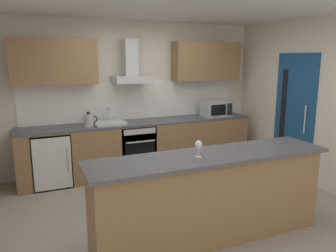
{
  "coord_description": "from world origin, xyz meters",
  "views": [
    {
      "loc": [
        -1.76,
        -3.74,
        1.98
      ],
      "look_at": [
        -0.0,
        0.36,
        1.05
      ],
      "focal_mm": 35.26,
      "sensor_mm": 36.0,
      "label": 1
    }
  ],
  "objects_px": {
    "microwave": "(216,108)",
    "range_hood": "(131,69)",
    "oven": "(135,147)",
    "kettle": "(89,120)",
    "sink": "(110,123)",
    "refrigerator": "(51,159)",
    "wine_glass": "(199,146)"
  },
  "relations": [
    {
      "from": "microwave",
      "to": "wine_glass",
      "type": "xyz_separation_m",
      "value": [
        -1.64,
        -2.36,
        0.04
      ]
    },
    {
      "from": "refrigerator",
      "to": "range_hood",
      "type": "xyz_separation_m",
      "value": [
        1.37,
        0.13,
        1.36
      ]
    },
    {
      "from": "refrigerator",
      "to": "sink",
      "type": "height_order",
      "value": "sink"
    },
    {
      "from": "oven",
      "to": "sink",
      "type": "xyz_separation_m",
      "value": [
        -0.42,
        0.01,
        0.47
      ]
    },
    {
      "from": "microwave",
      "to": "sink",
      "type": "bearing_deg",
      "value": 178.89
    },
    {
      "from": "wine_glass",
      "to": "kettle",
      "type": "bearing_deg",
      "value": 106.82
    },
    {
      "from": "sink",
      "to": "oven",
      "type": "bearing_deg",
      "value": -1.5
    },
    {
      "from": "refrigerator",
      "to": "kettle",
      "type": "distance_m",
      "value": 0.84
    },
    {
      "from": "kettle",
      "to": "wine_glass",
      "type": "relative_size",
      "value": 1.62
    },
    {
      "from": "range_hood",
      "to": "microwave",
      "type": "bearing_deg",
      "value": -5.69
    },
    {
      "from": "sink",
      "to": "wine_glass",
      "type": "relative_size",
      "value": 2.81
    },
    {
      "from": "range_hood",
      "to": "wine_glass",
      "type": "distance_m",
      "value": 2.61
    },
    {
      "from": "microwave",
      "to": "wine_glass",
      "type": "bearing_deg",
      "value": -124.8
    },
    {
      "from": "kettle",
      "to": "wine_glass",
      "type": "xyz_separation_m",
      "value": [
        0.71,
        -2.35,
        0.09
      ]
    },
    {
      "from": "wine_glass",
      "to": "range_hood",
      "type": "bearing_deg",
      "value": 88.66
    },
    {
      "from": "oven",
      "to": "kettle",
      "type": "xyz_separation_m",
      "value": [
        -0.77,
        -0.03,
        0.55
      ]
    },
    {
      "from": "kettle",
      "to": "wine_glass",
      "type": "bearing_deg",
      "value": -73.18
    },
    {
      "from": "refrigerator",
      "to": "wine_glass",
      "type": "height_order",
      "value": "wine_glass"
    },
    {
      "from": "sink",
      "to": "range_hood",
      "type": "distance_m",
      "value": 0.96
    },
    {
      "from": "range_hood",
      "to": "kettle",
      "type": "bearing_deg",
      "value": -168.03
    },
    {
      "from": "oven",
      "to": "kettle",
      "type": "height_order",
      "value": "kettle"
    },
    {
      "from": "microwave",
      "to": "wine_glass",
      "type": "relative_size",
      "value": 2.81
    },
    {
      "from": "microwave",
      "to": "range_hood",
      "type": "xyz_separation_m",
      "value": [
        -1.58,
        0.16,
        0.74
      ]
    },
    {
      "from": "refrigerator",
      "to": "wine_glass",
      "type": "bearing_deg",
      "value": -61.15
    },
    {
      "from": "oven",
      "to": "microwave",
      "type": "xyz_separation_m",
      "value": [
        1.58,
        -0.03,
        0.59
      ]
    },
    {
      "from": "sink",
      "to": "kettle",
      "type": "xyz_separation_m",
      "value": [
        -0.35,
        -0.04,
        0.08
      ]
    },
    {
      "from": "microwave",
      "to": "range_hood",
      "type": "bearing_deg",
      "value": 174.31
    },
    {
      "from": "oven",
      "to": "wine_glass",
      "type": "relative_size",
      "value": 4.5
    },
    {
      "from": "refrigerator",
      "to": "oven",
      "type": "bearing_deg",
      "value": 0.11
    },
    {
      "from": "wine_glass",
      "to": "oven",
      "type": "bearing_deg",
      "value": 88.59
    },
    {
      "from": "microwave",
      "to": "kettle",
      "type": "relative_size",
      "value": 1.73
    },
    {
      "from": "microwave",
      "to": "kettle",
      "type": "height_order",
      "value": "microwave"
    }
  ]
}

